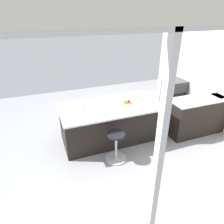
% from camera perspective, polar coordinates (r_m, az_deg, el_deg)
% --- Properties ---
extents(ground_plane, '(7.81, 7.81, 0.00)m').
position_cam_1_polar(ground_plane, '(4.74, -1.05, -9.44)').
color(ground_plane, gray).
extents(window_panel_rear, '(6.01, 0.12, 2.94)m').
position_cam_1_polar(window_panel_rear, '(2.03, 25.66, -15.31)').
color(window_panel_rear, silver).
rests_on(window_panel_rear, ground_plane).
extents(interior_partition_left, '(0.15, 5.31, 2.94)m').
position_cam_1_polar(interior_partition_left, '(5.74, 28.82, 10.14)').
color(interior_partition_left, silver).
rests_on(interior_partition_left, ground_plane).
extents(sink_cabinet, '(2.26, 0.60, 1.18)m').
position_cam_1_polar(sink_cabinet, '(5.71, 25.58, -0.21)').
color(sink_cabinet, black).
rests_on(sink_cabinet, ground_plane).
extents(oven_range, '(0.60, 0.61, 0.87)m').
position_cam_1_polar(oven_range, '(6.71, 16.89, 5.00)').
color(oven_range, '#38383D').
rests_on(oven_range, ground_plane).
extents(kitchen_island, '(2.27, 1.16, 0.90)m').
position_cam_1_polar(kitchen_island, '(4.75, -0.41, -2.84)').
color(kitchen_island, black).
rests_on(kitchen_island, ground_plane).
extents(stool_by_window, '(0.44, 0.44, 0.63)m').
position_cam_1_polar(stool_by_window, '(4.19, 1.13, -9.92)').
color(stool_by_window, '#B7B7BC').
rests_on(stool_by_window, ground_plane).
extents(cutting_board, '(0.36, 0.24, 0.02)m').
position_cam_1_polar(cutting_board, '(4.67, 4.16, 2.83)').
color(cutting_board, tan).
rests_on(cutting_board, kitchen_island).
extents(apple_red, '(0.07, 0.07, 0.07)m').
position_cam_1_polar(apple_red, '(4.60, 4.73, 3.03)').
color(apple_red, red).
rests_on(apple_red, cutting_board).
extents(apple_green, '(0.08, 0.08, 0.08)m').
position_cam_1_polar(apple_green, '(4.58, 3.61, 2.98)').
color(apple_green, '#609E2D').
rests_on(apple_green, cutting_board).
extents(water_bottle, '(0.06, 0.06, 0.31)m').
position_cam_1_polar(water_bottle, '(4.24, -8.06, 1.68)').
color(water_bottle, silver).
rests_on(water_bottle, kitchen_island).
extents(fruit_bowl, '(0.26, 0.26, 0.07)m').
position_cam_1_polar(fruit_bowl, '(4.83, 6.97, 3.90)').
color(fruit_bowl, silver).
rests_on(fruit_bowl, kitchen_island).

